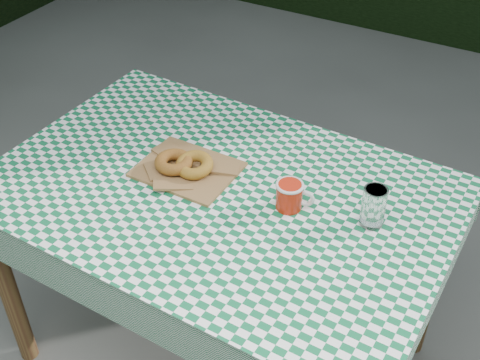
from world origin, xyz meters
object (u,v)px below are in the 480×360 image
(coffee_mug, at_px, (289,196))
(table, at_px, (221,279))
(drinking_glass, at_px, (373,207))
(paper_bag, at_px, (187,169))

(coffee_mug, bearing_deg, table, 173.64)
(table, xyz_separation_m, drinking_glass, (0.43, 0.07, 0.44))
(paper_bag, relative_size, coffee_mug, 1.97)
(coffee_mug, distance_m, drinking_glass, 0.23)
(paper_bag, distance_m, drinking_glass, 0.56)
(table, height_order, drinking_glass, drinking_glass)
(table, relative_size, coffee_mug, 8.95)
(table, relative_size, drinking_glass, 11.12)
(paper_bag, bearing_deg, table, -13.09)
(drinking_glass, bearing_deg, coffee_mug, -167.89)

